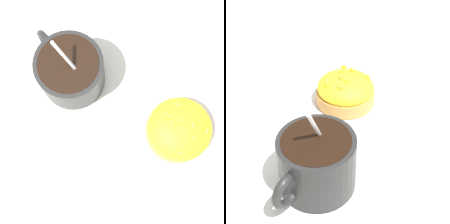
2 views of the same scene
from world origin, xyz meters
TOP-DOWN VIEW (x-y plane):
  - ground_plane at (0.00, 0.00)m, footprint 3.00×3.00m
  - paper_napkin at (0.00, 0.00)m, footprint 0.34×0.33m
  - coffee_cup at (-0.07, 0.01)m, footprint 0.10×0.08m
  - frosted_pastry at (0.07, -0.01)m, footprint 0.08×0.08m

SIDE VIEW (x-z plane):
  - ground_plane at x=0.00m, z-range 0.00..0.00m
  - paper_napkin at x=0.00m, z-range 0.00..0.00m
  - frosted_pastry at x=0.07m, z-range 0.00..0.04m
  - coffee_cup at x=-0.07m, z-range -0.02..0.09m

